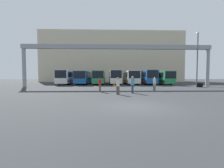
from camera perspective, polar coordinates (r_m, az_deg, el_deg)
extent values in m
plane|color=#2D3033|center=(9.14, 9.89, -8.47)|extent=(200.00, 200.00, 0.00)
cube|color=beige|center=(56.31, 0.01, 9.78)|extent=(48.93, 12.00, 17.18)
cylinder|color=gray|center=(29.62, -30.48, 5.32)|extent=(0.60, 0.60, 6.54)
cylinder|color=gray|center=(31.54, 32.63, 5.09)|extent=(0.60, 0.60, 6.54)
cube|color=gray|center=(26.56, 2.20, 13.93)|extent=(32.51, 0.80, 0.70)
cube|color=silver|center=(37.23, -16.24, 2.68)|extent=(2.51, 12.22, 2.81)
cube|color=black|center=(31.37, -19.02, 3.58)|extent=(2.31, 0.06, 1.57)
cube|color=black|center=(37.23, -16.25, 3.48)|extent=(2.54, 10.39, 1.18)
cube|color=red|center=(37.24, -16.22, 1.29)|extent=(2.54, 11.61, 0.24)
cylinder|color=black|center=(34.27, -19.40, 0.52)|extent=(0.28, 1.00, 1.00)
cylinder|color=black|center=(33.67, -15.85, 0.54)|extent=(0.28, 1.00, 1.00)
cylinder|color=black|center=(40.84, -16.51, 0.91)|extent=(0.28, 1.00, 1.00)
cylinder|color=black|center=(40.34, -13.50, 0.93)|extent=(0.28, 1.00, 1.00)
cube|color=#1959A5|center=(36.52, -10.61, 2.59)|extent=(2.57, 12.26, 2.61)
cube|color=black|center=(30.49, -12.36, 3.42)|extent=(2.36, 0.06, 1.46)
cube|color=black|center=(36.52, -10.61, 3.33)|extent=(2.60, 10.42, 1.10)
cube|color=#1966B2|center=(36.53, -10.59, 1.27)|extent=(2.60, 11.65, 0.24)
cylinder|color=black|center=(33.36, -13.39, 0.52)|extent=(0.28, 0.97, 0.97)
cylinder|color=black|center=(32.98, -9.56, 0.54)|extent=(0.28, 0.97, 0.97)
cylinder|color=black|center=(40.10, -11.44, 0.92)|extent=(0.28, 0.97, 0.97)
cylinder|color=black|center=(39.79, -8.24, 0.93)|extent=(0.28, 0.97, 0.97)
cube|color=#268C4C|center=(35.28, -4.88, 2.66)|extent=(2.45, 10.55, 2.67)
cube|color=black|center=(30.04, -5.41, 3.56)|extent=(2.26, 0.06, 1.49)
cube|color=black|center=(35.28, -4.88, 3.45)|extent=(2.48, 8.96, 1.12)
cube|color=#268C4C|center=(35.30, -4.88, 1.27)|extent=(2.48, 10.02, 0.24)
cylinder|color=black|center=(32.44, -7.03, 0.52)|extent=(0.28, 0.97, 0.97)
cylinder|color=black|center=(32.32, -3.26, 0.53)|extent=(0.28, 0.97, 0.97)
cylinder|color=black|center=(38.32, -6.24, 0.88)|extent=(0.28, 0.97, 0.97)
cylinder|color=black|center=(38.22, -3.04, 0.88)|extent=(0.28, 0.97, 0.97)
cube|color=silver|center=(35.79, 1.08, 2.80)|extent=(2.43, 11.57, 2.83)
cube|color=black|center=(30.04, 1.64, 3.79)|extent=(2.23, 0.06, 1.58)
cube|color=black|center=(35.80, 1.08, 3.64)|extent=(2.46, 9.84, 1.19)
cube|color=#268C4C|center=(35.81, 1.07, 1.35)|extent=(2.46, 10.99, 0.24)
cylinder|color=black|center=(32.54, -0.49, 0.56)|extent=(0.28, 0.98, 0.98)
cylinder|color=black|center=(32.66, 3.21, 0.56)|extent=(0.28, 0.98, 0.98)
cylinder|color=black|center=(39.02, -0.72, 0.93)|extent=(0.28, 0.98, 0.98)
cylinder|color=black|center=(39.12, 2.37, 0.94)|extent=(0.28, 0.98, 0.98)
cube|color=silver|center=(35.89, 7.00, 2.68)|extent=(2.59, 11.00, 2.70)
cube|color=black|center=(30.49, 8.59, 3.58)|extent=(2.38, 0.06, 1.51)
cube|color=black|center=(35.89, 7.00, 3.47)|extent=(2.62, 9.35, 1.14)
cube|color=orange|center=(35.90, 6.99, 1.30)|extent=(2.62, 10.45, 0.24)
cylinder|color=black|center=(32.70, 5.85, 0.59)|extent=(0.28, 1.02, 1.02)
cylinder|color=black|center=(33.08, 9.75, 0.59)|extent=(0.28, 1.02, 1.02)
cylinder|color=black|center=(38.81, 4.63, 0.94)|extent=(0.28, 1.02, 1.02)
cylinder|color=black|center=(39.14, 7.93, 0.94)|extent=(0.28, 1.02, 1.02)
cube|color=#1959A5|center=(36.19, 12.90, 2.73)|extent=(2.42, 10.06, 2.83)
cube|color=black|center=(31.37, 15.25, 3.65)|extent=(2.22, 0.06, 1.58)
cube|color=black|center=(36.19, 12.91, 3.56)|extent=(2.45, 8.55, 1.19)
cube|color=red|center=(36.20, 12.89, 1.30)|extent=(2.45, 9.56, 0.24)
cylinder|color=black|center=(33.22, 12.37, 0.54)|extent=(0.28, 0.98, 0.98)
cylinder|color=black|center=(33.80, 15.81, 0.53)|extent=(0.28, 0.98, 0.98)
cylinder|color=black|center=(38.71, 10.32, 0.87)|extent=(0.28, 0.98, 0.98)
cylinder|color=black|center=(39.20, 13.31, 0.87)|extent=(0.28, 0.98, 0.98)
cube|color=#268C4C|center=(37.54, 18.26, 2.49)|extent=(2.40, 10.58, 2.61)
cube|color=black|center=(32.64, 21.46, 3.24)|extent=(2.21, 0.06, 1.46)
cube|color=black|center=(37.54, 18.27, 3.21)|extent=(2.43, 9.00, 1.09)
cube|color=black|center=(37.55, 18.24, 1.22)|extent=(2.43, 10.05, 0.24)
cylinder|color=black|center=(34.42, 18.30, 0.58)|extent=(0.28, 1.03, 1.03)
cylinder|color=black|center=(35.20, 21.48, 0.57)|extent=(0.28, 1.03, 1.03)
cylinder|color=black|center=(40.04, 15.37, 0.92)|extent=(0.28, 1.03, 1.03)
cylinder|color=black|center=(40.70, 18.17, 0.91)|extent=(0.28, 1.03, 1.03)
cylinder|color=gray|center=(19.47, 16.09, -1.34)|extent=(0.19, 0.19, 0.81)
cylinder|color=gray|center=(19.43, 15.63, -1.34)|extent=(0.19, 0.19, 0.81)
cylinder|color=beige|center=(19.41, 15.89, 0.84)|extent=(0.35, 0.35, 0.67)
sphere|color=tan|center=(19.40, 15.91, 2.16)|extent=(0.22, 0.22, 0.22)
cylinder|color=brown|center=(14.98, 1.99, -2.44)|extent=(0.19, 0.19, 0.81)
cylinder|color=brown|center=(14.93, 2.56, -2.47)|extent=(0.19, 0.19, 0.81)
cylinder|color=beige|center=(14.91, 2.28, 0.39)|extent=(0.36, 0.36, 0.68)
sphere|color=#8C6647|center=(14.89, 2.28, 2.12)|extent=(0.22, 0.22, 0.22)
cylinder|color=navy|center=(16.39, 7.86, -1.92)|extent=(0.20, 0.20, 0.87)
cylinder|color=navy|center=(16.22, 7.74, -1.97)|extent=(0.20, 0.20, 0.87)
cylinder|color=teal|center=(16.26, 7.82, 0.84)|extent=(0.38, 0.38, 0.72)
sphere|color=tan|center=(16.25, 7.83, 2.53)|extent=(0.23, 0.23, 0.23)
cylinder|color=brown|center=(17.38, -4.67, -1.77)|extent=(0.18, 0.18, 0.78)
cylinder|color=brown|center=(17.53, -4.55, -1.73)|extent=(0.18, 0.18, 0.78)
cylinder|color=#A5191E|center=(17.41, -4.62, 0.61)|extent=(0.34, 0.34, 0.65)
sphere|color=brown|center=(17.40, -4.62, 2.04)|extent=(0.21, 0.21, 0.21)
cone|color=orange|center=(26.99, 0.88, -0.25)|extent=(0.48, 0.48, 0.66)
torus|color=black|center=(29.34, 30.38, -0.81)|extent=(1.04, 1.04, 0.24)
torus|color=black|center=(29.33, 30.39, -0.34)|extent=(1.04, 1.04, 0.24)
torus|color=black|center=(29.32, 30.40, 0.13)|extent=(1.04, 1.04, 0.24)
cylinder|color=#595B60|center=(29.18, 29.72, 7.75)|extent=(0.20, 0.20, 8.95)
sphere|color=beige|center=(29.97, 29.95, 16.59)|extent=(0.36, 0.36, 0.36)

